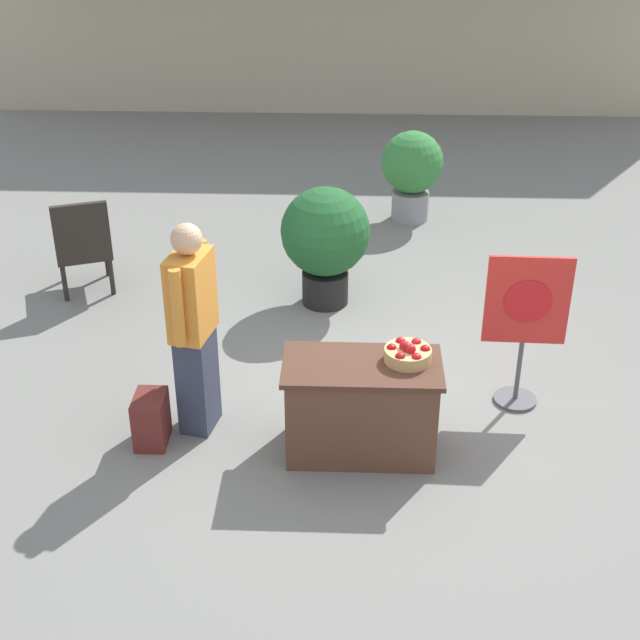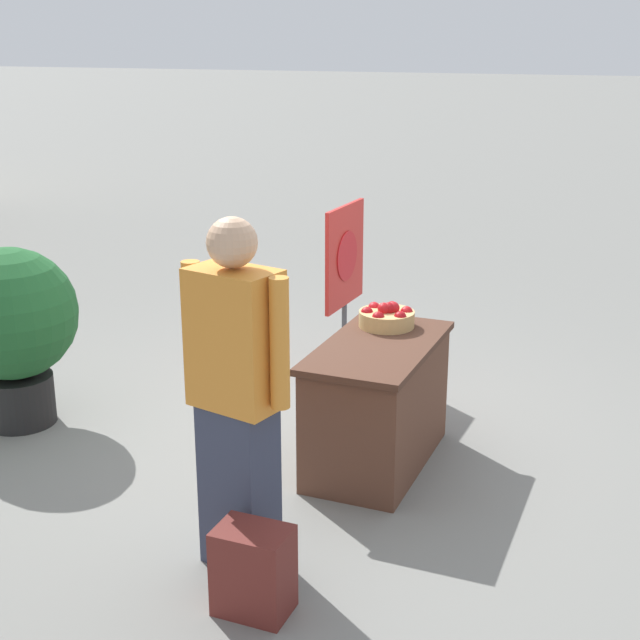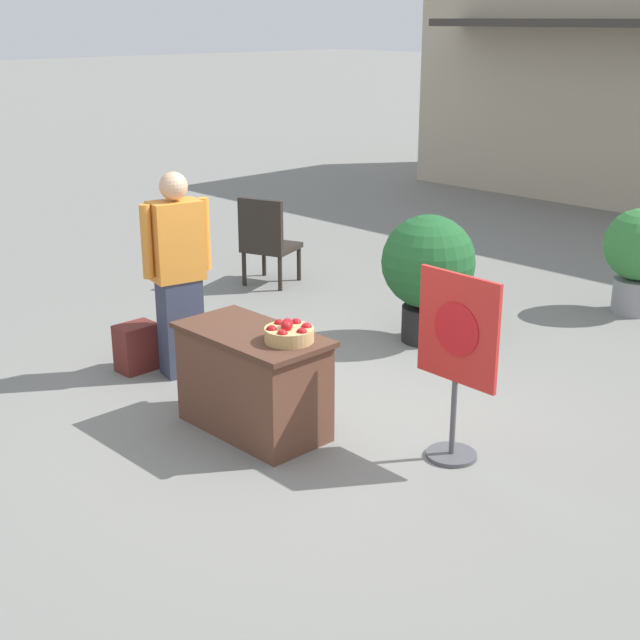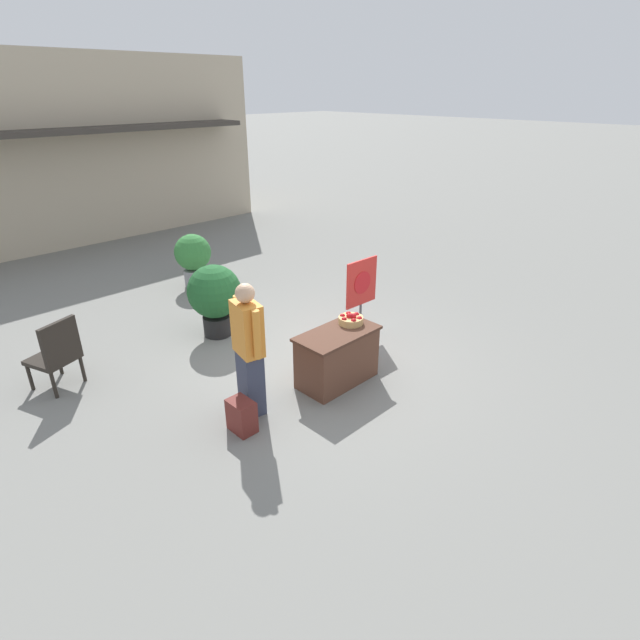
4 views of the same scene
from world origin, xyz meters
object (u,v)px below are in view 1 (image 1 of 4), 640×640
apple_basket (408,353)px  person_visitor (194,328)px  potted_plant_near_right (325,237)px  poster_board (525,323)px  display_table (361,407)px  patio_chair (83,244)px  backpack (151,419)px  potted_plant_far_right (412,169)px

apple_basket → person_visitor: 1.64m
person_visitor → potted_plant_near_right: size_ratio=1.44×
poster_board → potted_plant_near_right: size_ratio=1.10×
poster_board → potted_plant_near_right: bearing=-134.3°
display_table → patio_chair: patio_chair is taller
backpack → person_visitor: bearing=35.1°
poster_board → person_visitor: bearing=-78.6°
backpack → apple_basket: bearing=0.8°
display_table → patio_chair: (-2.82, 2.57, 0.16)m
backpack → potted_plant_near_right: size_ratio=0.34×
apple_basket → potted_plant_far_right: (0.28, 4.62, -0.20)m
display_table → apple_basket: size_ratio=3.39×
patio_chair → potted_plant_far_right: size_ratio=0.93×
patio_chair → potted_plant_near_right: 2.48m
display_table → apple_basket: apple_basket is taller
potted_plant_near_right → person_visitor: bearing=-113.4°
backpack → potted_plant_near_right: (1.28, 2.41, 0.51)m
backpack → poster_board: bearing=13.0°
patio_chair → potted_plant_near_right: bearing=-113.1°
display_table → potted_plant_near_right: size_ratio=0.97×
backpack → potted_plant_far_right: (2.25, 4.65, 0.44)m
backpack → poster_board: 3.07m
apple_basket → poster_board: poster_board is taller
poster_board → patio_chair: 4.53m
poster_board → apple_basket: bearing=-54.4°
apple_basket → backpack: size_ratio=0.84×
backpack → potted_plant_far_right: size_ratio=0.38×
display_table → poster_board: 1.54m
patio_chair → display_table: bearing=-152.5°
poster_board → patio_chair: poster_board is taller
display_table → potted_plant_far_right: (0.61, 4.68, 0.26)m
patio_chair → potted_plant_far_right: potted_plant_far_right is taller
display_table → potted_plant_near_right: (-0.36, 2.44, 0.33)m
backpack → potted_plant_far_right: potted_plant_far_right is taller
apple_basket → potted_plant_far_right: size_ratio=0.32×
patio_chair → person_visitor: bearing=-166.5°
patio_chair → potted_plant_near_right: potted_plant_near_right is taller
backpack → patio_chair: (-1.19, 2.53, 0.34)m
display_table → backpack: (-1.63, 0.03, -0.18)m
display_table → patio_chair: bearing=137.7°
backpack → poster_board: size_ratio=0.31×
apple_basket → potted_plant_near_right: potted_plant_near_right is taller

